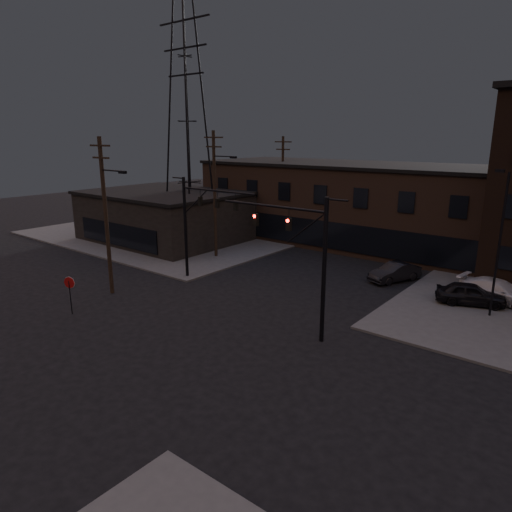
{
  "coord_description": "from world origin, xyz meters",
  "views": [
    {
      "loc": [
        18.17,
        -15.96,
        11.01
      ],
      "look_at": [
        0.4,
        6.32,
        3.5
      ],
      "focal_mm": 32.0,
      "sensor_mm": 36.0,
      "label": 1
    }
  ],
  "objects_px": {
    "stop_sign": "(70,286)",
    "parked_car_lot_a": "(471,294)",
    "traffic_signal_far": "(197,218)",
    "car_crossing": "(395,272)",
    "traffic_signal_near": "(306,252)",
    "parked_car_lot_b": "(498,291)"
  },
  "relations": [
    {
      "from": "traffic_signal_near",
      "to": "stop_sign",
      "type": "bearing_deg",
      "value": -154.1
    },
    {
      "from": "parked_car_lot_a",
      "to": "traffic_signal_near",
      "type": "bearing_deg",
      "value": 129.99
    },
    {
      "from": "traffic_signal_near",
      "to": "traffic_signal_far",
      "type": "relative_size",
      "value": 1.0
    },
    {
      "from": "car_crossing",
      "to": "parked_car_lot_a",
      "type": "bearing_deg",
      "value": 2.84
    },
    {
      "from": "traffic_signal_far",
      "to": "parked_car_lot_a",
      "type": "distance_m",
      "value": 20.04
    },
    {
      "from": "parked_car_lot_a",
      "to": "stop_sign",
      "type": "bearing_deg",
      "value": 111.18
    },
    {
      "from": "traffic_signal_far",
      "to": "parked_car_lot_a",
      "type": "height_order",
      "value": "traffic_signal_far"
    },
    {
      "from": "traffic_signal_far",
      "to": "parked_car_lot_b",
      "type": "distance_m",
      "value": 21.9
    },
    {
      "from": "stop_sign",
      "to": "parked_car_lot_b",
      "type": "xyz_separation_m",
      "value": [
        20.81,
        18.99,
        -0.95
      ]
    },
    {
      "from": "traffic_signal_near",
      "to": "car_crossing",
      "type": "height_order",
      "value": "traffic_signal_near"
    },
    {
      "from": "parked_car_lot_b",
      "to": "traffic_signal_far",
      "type": "bearing_deg",
      "value": 123.52
    },
    {
      "from": "stop_sign",
      "to": "parked_car_lot_b",
      "type": "height_order",
      "value": "stop_sign"
    },
    {
      "from": "stop_sign",
      "to": "traffic_signal_near",
      "type": "bearing_deg",
      "value": 25.9
    },
    {
      "from": "parked_car_lot_b",
      "to": "car_crossing",
      "type": "bearing_deg",
      "value": 95.45
    },
    {
      "from": "traffic_signal_far",
      "to": "traffic_signal_near",
      "type": "bearing_deg",
      "value": -16.17
    },
    {
      "from": "traffic_signal_near",
      "to": "traffic_signal_far",
      "type": "bearing_deg",
      "value": 163.83
    },
    {
      "from": "car_crossing",
      "to": "traffic_signal_near",
      "type": "bearing_deg",
      "value": -67.81
    },
    {
      "from": "traffic_signal_far",
      "to": "car_crossing",
      "type": "bearing_deg",
      "value": 37.89
    },
    {
      "from": "stop_sign",
      "to": "parked_car_lot_a",
      "type": "relative_size",
      "value": 0.57
    },
    {
      "from": "traffic_signal_far",
      "to": "parked_car_lot_a",
      "type": "bearing_deg",
      "value": 21.75
    },
    {
      "from": "traffic_signal_far",
      "to": "stop_sign",
      "type": "bearing_deg",
      "value": -97.32
    },
    {
      "from": "traffic_signal_near",
      "to": "parked_car_lot_b",
      "type": "bearing_deg",
      "value": 59.18
    }
  ]
}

